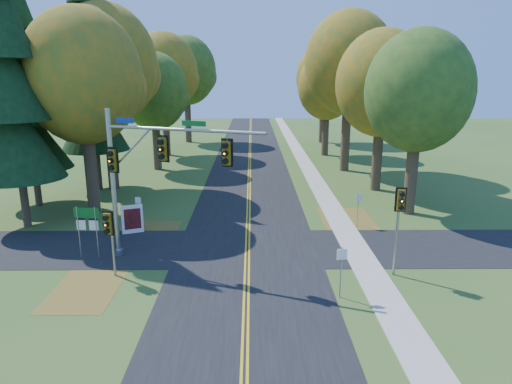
{
  "coord_description": "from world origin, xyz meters",
  "views": [
    {
      "loc": [
        0.28,
        -22.58,
        9.74
      ],
      "look_at": [
        0.49,
        2.52,
        3.2
      ],
      "focal_mm": 32.0,
      "sensor_mm": 36.0,
      "label": 1
    }
  ],
  "objects_px": {
    "route_sign_cluster": "(87,222)",
    "traffic_mast": "(147,166)",
    "info_kiosk": "(132,219)",
    "east_signal_pole": "(400,210)"
  },
  "relations": [
    {
      "from": "traffic_mast",
      "to": "info_kiosk",
      "type": "height_order",
      "value": "traffic_mast"
    },
    {
      "from": "route_sign_cluster",
      "to": "info_kiosk",
      "type": "height_order",
      "value": "route_sign_cluster"
    },
    {
      "from": "route_sign_cluster",
      "to": "traffic_mast",
      "type": "bearing_deg",
      "value": 0.41
    },
    {
      "from": "east_signal_pole",
      "to": "info_kiosk",
      "type": "distance_m",
      "value": 16.11
    },
    {
      "from": "info_kiosk",
      "to": "east_signal_pole",
      "type": "bearing_deg",
      "value": -45.24
    },
    {
      "from": "traffic_mast",
      "to": "info_kiosk",
      "type": "distance_m",
      "value": 6.51
    },
    {
      "from": "route_sign_cluster",
      "to": "east_signal_pole",
      "type": "bearing_deg",
      "value": -3.1
    },
    {
      "from": "east_signal_pole",
      "to": "info_kiosk",
      "type": "relative_size",
      "value": 2.51
    },
    {
      "from": "east_signal_pole",
      "to": "traffic_mast",
      "type": "bearing_deg",
      "value": 175.73
    },
    {
      "from": "east_signal_pole",
      "to": "info_kiosk",
      "type": "bearing_deg",
      "value": 161.05
    }
  ]
}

